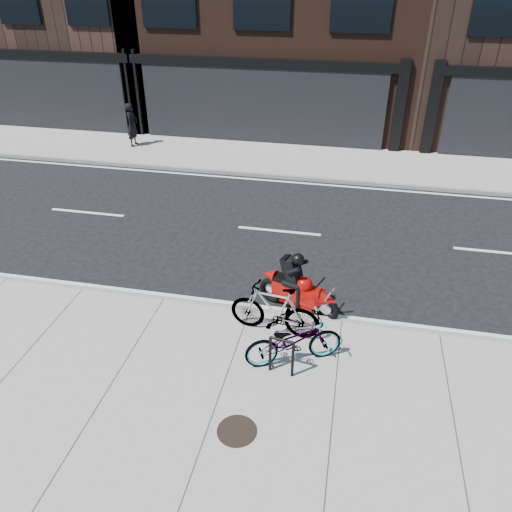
% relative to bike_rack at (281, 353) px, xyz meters
% --- Properties ---
extents(ground, '(120.00, 120.00, 0.00)m').
position_rel_bike_rack_xyz_m(ground, '(-0.98, 3.74, -0.61)').
color(ground, black).
rests_on(ground, ground).
extents(sidewalk_near, '(60.00, 6.00, 0.13)m').
position_rel_bike_rack_xyz_m(sidewalk_near, '(-0.98, -1.26, -0.54)').
color(sidewalk_near, gray).
rests_on(sidewalk_near, ground).
extents(sidewalk_far, '(60.00, 3.50, 0.13)m').
position_rel_bike_rack_xyz_m(sidewalk_far, '(-0.98, 11.49, -0.54)').
color(sidewalk_far, gray).
rests_on(sidewalk_far, ground).
extents(bike_rack, '(0.48, 0.12, 0.82)m').
position_rel_bike_rack_xyz_m(bike_rack, '(0.00, 0.00, 0.00)').
color(bike_rack, black).
rests_on(bike_rack, sidewalk_near).
extents(bicycle_front, '(1.98, 1.37, 0.98)m').
position_rel_bike_rack_xyz_m(bicycle_front, '(0.17, 0.36, 0.01)').
color(bicycle_front, gray).
rests_on(bicycle_front, sidewalk_near).
extents(bicycle_rear, '(1.92, 0.75, 1.13)m').
position_rel_bike_rack_xyz_m(bicycle_rear, '(-0.33, 1.14, 0.08)').
color(bicycle_rear, gray).
rests_on(bicycle_rear, sidewalk_near).
extents(motorcycle, '(1.88, 0.97, 1.46)m').
position_rel_bike_rack_xyz_m(motorcycle, '(0.11, 2.11, -0.02)').
color(motorcycle, black).
rests_on(motorcycle, ground).
extents(pedestrian, '(0.42, 0.63, 1.70)m').
position_rel_bike_rack_xyz_m(pedestrian, '(-7.96, 11.67, 0.37)').
color(pedestrian, black).
rests_on(pedestrian, sidewalk_far).
extents(manhole_cover, '(0.84, 0.84, 0.02)m').
position_rel_bike_rack_xyz_m(manhole_cover, '(-0.49, -1.47, -0.47)').
color(manhole_cover, black).
rests_on(manhole_cover, sidewalk_near).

